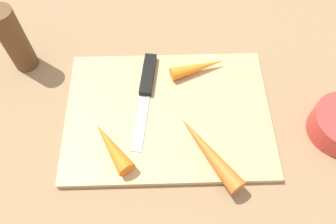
{
  "coord_description": "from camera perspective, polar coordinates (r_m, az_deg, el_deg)",
  "views": [
    {
      "loc": [
        0.01,
        0.3,
        0.52
      ],
      "look_at": [
        0.0,
        0.0,
        0.01
      ],
      "focal_mm": 35.73,
      "sensor_mm": 36.0,
      "label": 1
    }
  ],
  "objects": [
    {
      "name": "pepper_grinder",
      "position": [
        0.68,
        -24.77,
        11.1
      ],
      "size": [
        0.04,
        0.04,
        0.13
      ],
      "primitive_type": "cylinder",
      "color": "brown",
      "rests_on": "ground_plane"
    },
    {
      "name": "knife",
      "position": [
        0.62,
        -3.57,
        5.4
      ],
      "size": [
        0.05,
        0.2,
        0.01
      ],
      "rotation": [
        0.0,
        0.0,
        1.44
      ],
      "color": "#B7B7BC",
      "rests_on": "cutting_board"
    },
    {
      "name": "carrot_longest",
      "position": [
        0.54,
        6.82,
        -6.62
      ],
      "size": [
        0.11,
        0.14,
        0.03
      ],
      "primitive_type": "cone",
      "rotation": [
        0.0,
        1.57,
        5.28
      ],
      "color": "orange",
      "rests_on": "cutting_board"
    },
    {
      "name": "ground_plane",
      "position": [
        0.6,
        0.0,
        -0.58
      ],
      "size": [
        1.4,
        1.4,
        0.0
      ],
      "primitive_type": "plane",
      "color": "#8C6D4C"
    },
    {
      "name": "carrot_shortest",
      "position": [
        0.55,
        -9.67,
        -5.79
      ],
      "size": [
        0.08,
        0.1,
        0.03
      ],
      "primitive_type": "cone",
      "rotation": [
        0.0,
        1.57,
        5.3
      ],
      "color": "orange",
      "rests_on": "cutting_board"
    },
    {
      "name": "carrot_medium",
      "position": [
        0.63,
        5.19,
        7.61
      ],
      "size": [
        0.11,
        0.05,
        0.02
      ],
      "primitive_type": "cone",
      "rotation": [
        0.0,
        1.57,
        3.43
      ],
      "color": "orange",
      "rests_on": "cutting_board"
    },
    {
      "name": "cutting_board",
      "position": [
        0.59,
        0.0,
        -0.29
      ],
      "size": [
        0.36,
        0.26,
        0.01
      ],
      "primitive_type": "cube",
      "color": "tan",
      "rests_on": "ground_plane"
    }
  ]
}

